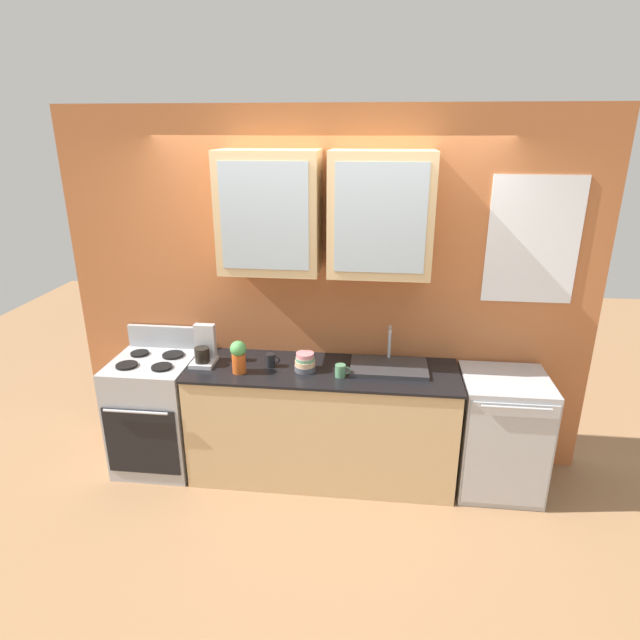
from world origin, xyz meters
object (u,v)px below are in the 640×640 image
(bowl_stack, at_px, (305,362))
(cup_near_bowls, at_px, (271,360))
(coffee_maker, at_px, (204,349))
(cup_near_sink, at_px, (341,371))
(vase, at_px, (239,356))
(sink_faucet, at_px, (389,366))
(dishwasher, at_px, (500,434))
(stove_range, at_px, (157,412))

(bowl_stack, relative_size, cup_near_bowls, 1.49)
(cup_near_bowls, distance_m, coffee_maker, 0.51)
(cup_near_sink, bearing_deg, cup_near_bowls, 168.10)
(bowl_stack, height_order, vase, vase)
(sink_faucet, xyz_separation_m, cup_near_sink, (-0.34, -0.17, 0.02))
(dishwasher, bearing_deg, bowl_stack, -179.07)
(sink_faucet, distance_m, coffee_maker, 1.37)
(dishwasher, bearing_deg, coffee_maker, 179.34)
(sink_faucet, height_order, dishwasher, sink_faucet)
(stove_range, height_order, vase, vase)
(vase, xyz_separation_m, cup_near_bowls, (0.21, 0.12, -0.08))
(stove_range, distance_m, dishwasher, 2.62)
(sink_faucet, relative_size, cup_near_sink, 5.03)
(coffee_maker, bearing_deg, bowl_stack, -3.65)
(cup_near_bowls, relative_size, dishwasher, 0.12)
(vase, bearing_deg, stove_range, 171.02)
(dishwasher, bearing_deg, cup_near_sink, -175.25)
(stove_range, relative_size, vase, 4.43)
(coffee_maker, bearing_deg, sink_faucet, 1.85)
(cup_near_sink, bearing_deg, bowl_stack, 164.43)
(sink_faucet, bearing_deg, cup_near_bowls, -176.26)
(dishwasher, bearing_deg, sink_faucet, 175.18)
(bowl_stack, xyz_separation_m, vase, (-0.47, -0.09, 0.07))
(stove_range, xyz_separation_m, bowl_stack, (1.18, -0.03, 0.50))
(dishwasher, bearing_deg, cup_near_bowls, 179.55)
(vase, relative_size, dishwasher, 0.27)
(sink_faucet, height_order, cup_near_bowls, sink_faucet)
(sink_faucet, relative_size, dishwasher, 0.63)
(stove_range, xyz_separation_m, cup_near_sink, (1.45, -0.10, 0.48))
(cup_near_sink, distance_m, coffee_maker, 1.04)
(bowl_stack, height_order, cup_near_sink, bowl_stack)
(dishwasher, bearing_deg, stove_range, 179.90)
(sink_faucet, bearing_deg, bowl_stack, -171.24)
(bowl_stack, relative_size, dishwasher, 0.18)
(sink_faucet, xyz_separation_m, coffee_maker, (-1.37, -0.04, 0.09))
(bowl_stack, distance_m, vase, 0.48)
(cup_near_sink, bearing_deg, dishwasher, 4.75)
(stove_range, distance_m, bowl_stack, 1.29)
(bowl_stack, bearing_deg, vase, -169.61)
(cup_near_bowls, bearing_deg, dishwasher, -0.45)
(stove_range, height_order, dishwasher, stove_range)
(sink_faucet, distance_m, vase, 1.09)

